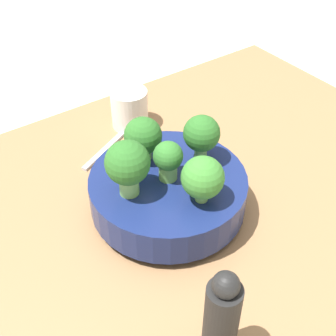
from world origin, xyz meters
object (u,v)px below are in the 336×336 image
Objects in this scene: fork at (114,142)px; pepper_mill at (221,321)px; bowl at (168,192)px; cup at (130,109)px.

pepper_mill is at bearing 75.66° from fork.
cup is (-0.08, -0.24, -0.00)m from bowl.
bowl is at bearing 72.16° from cup.
cup is 0.08m from fork.
fork is at bearing -104.34° from pepper_mill.
bowl is 1.57× the size of pepper_mill.
pepper_mill is at bearing 68.15° from bowl.
bowl is 0.26m from pepper_mill.
pepper_mill reaches higher than cup.
pepper_mill is (0.10, 0.24, 0.04)m from bowl.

